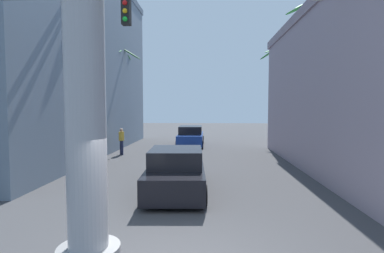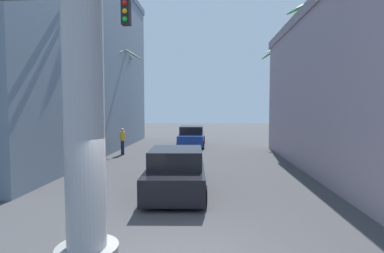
{
  "view_description": "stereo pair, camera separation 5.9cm",
  "coord_description": "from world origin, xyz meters",
  "px_view_note": "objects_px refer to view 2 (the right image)",
  "views": [
    {
      "loc": [
        0.51,
        -5.19,
        3.0
      ],
      "look_at": [
        0.0,
        4.42,
        2.39
      ],
      "focal_mm": 28.0,
      "sensor_mm": 36.0,
      "label": 1
    },
    {
      "loc": [
        0.57,
        -5.18,
        3.0
      ],
      "look_at": [
        0.0,
        4.42,
        2.39
      ],
      "focal_mm": 28.0,
      "sensor_mm": 36.0,
      "label": 2
    }
  ],
  "objects_px": {
    "car_lead": "(177,171)",
    "pedestrian_far_left": "(122,139)",
    "street_lamp": "(366,72)",
    "traffic_light_mast": "(32,60)",
    "palm_tree_mid_right": "(310,57)",
    "car_far": "(192,137)",
    "pedestrian_mid_right": "(323,154)",
    "palm_tree_mid_left": "(77,47)",
    "palm_tree_far_left": "(120,89)",
    "palm_tree_far_right": "(278,87)"
  },
  "relations": [
    {
      "from": "car_lead",
      "to": "pedestrian_far_left",
      "type": "height_order",
      "value": "pedestrian_far_left"
    },
    {
      "from": "street_lamp",
      "to": "traffic_light_mast",
      "type": "xyz_separation_m",
      "value": [
        -10.28,
        -1.86,
        0.2
      ]
    },
    {
      "from": "traffic_light_mast",
      "to": "palm_tree_mid_right",
      "type": "bearing_deg",
      "value": 40.88
    },
    {
      "from": "car_far",
      "to": "pedestrian_mid_right",
      "type": "height_order",
      "value": "pedestrian_mid_right"
    },
    {
      "from": "palm_tree_mid_right",
      "to": "pedestrian_far_left",
      "type": "relative_size",
      "value": 5.45
    },
    {
      "from": "car_far",
      "to": "palm_tree_mid_right",
      "type": "relative_size",
      "value": 0.51
    },
    {
      "from": "traffic_light_mast",
      "to": "palm_tree_mid_left",
      "type": "height_order",
      "value": "palm_tree_mid_left"
    },
    {
      "from": "palm_tree_mid_left",
      "to": "pedestrian_far_left",
      "type": "xyz_separation_m",
      "value": [
        1.24,
        3.57,
        -5.09
      ]
    },
    {
      "from": "palm_tree_far_left",
      "to": "pedestrian_far_left",
      "type": "distance_m",
      "value": 5.37
    },
    {
      "from": "traffic_light_mast",
      "to": "palm_tree_far_left",
      "type": "distance_m",
      "value": 14.19
    },
    {
      "from": "car_far",
      "to": "pedestrian_far_left",
      "type": "xyz_separation_m",
      "value": [
        -4.13,
        -4.62,
        0.25
      ]
    },
    {
      "from": "pedestrian_mid_right",
      "to": "pedestrian_far_left",
      "type": "bearing_deg",
      "value": 153.65
    },
    {
      "from": "palm_tree_mid_left",
      "to": "palm_tree_far_right",
      "type": "bearing_deg",
      "value": 41.03
    },
    {
      "from": "palm_tree_far_left",
      "to": "pedestrian_far_left",
      "type": "relative_size",
      "value": 4.48
    },
    {
      "from": "palm_tree_far_left",
      "to": "palm_tree_mid_right",
      "type": "bearing_deg",
      "value": -20.25
    },
    {
      "from": "traffic_light_mast",
      "to": "street_lamp",
      "type": "bearing_deg",
      "value": 10.23
    },
    {
      "from": "palm_tree_far_right",
      "to": "palm_tree_mid_left",
      "type": "height_order",
      "value": "palm_tree_mid_left"
    },
    {
      "from": "palm_tree_mid_right",
      "to": "palm_tree_mid_left",
      "type": "bearing_deg",
      "value": -167.14
    },
    {
      "from": "car_lead",
      "to": "pedestrian_mid_right",
      "type": "relative_size",
      "value": 3.13
    },
    {
      "from": "street_lamp",
      "to": "car_lead",
      "type": "distance_m",
      "value": 7.22
    },
    {
      "from": "car_far",
      "to": "pedestrian_mid_right",
      "type": "xyz_separation_m",
      "value": [
        6.38,
        -9.83,
        0.22
      ]
    },
    {
      "from": "street_lamp",
      "to": "palm_tree_mid_right",
      "type": "height_order",
      "value": "palm_tree_mid_right"
    },
    {
      "from": "street_lamp",
      "to": "car_lead",
      "type": "bearing_deg",
      "value": 177.17
    },
    {
      "from": "street_lamp",
      "to": "palm_tree_mid_left",
      "type": "relative_size",
      "value": 0.73
    },
    {
      "from": "traffic_light_mast",
      "to": "palm_tree_mid_right",
      "type": "height_order",
      "value": "palm_tree_mid_right"
    },
    {
      "from": "car_far",
      "to": "pedestrian_far_left",
      "type": "bearing_deg",
      "value": -131.82
    },
    {
      "from": "street_lamp",
      "to": "palm_tree_mid_right",
      "type": "bearing_deg",
      "value": 85.41
    },
    {
      "from": "street_lamp",
      "to": "car_far",
      "type": "bearing_deg",
      "value": 116.91
    },
    {
      "from": "traffic_light_mast",
      "to": "palm_tree_mid_right",
      "type": "relative_size",
      "value": 0.68
    },
    {
      "from": "car_far",
      "to": "palm_tree_far_right",
      "type": "relative_size",
      "value": 0.58
    },
    {
      "from": "palm_tree_far_right",
      "to": "traffic_light_mast",
      "type": "bearing_deg",
      "value": -121.99
    },
    {
      "from": "traffic_light_mast",
      "to": "car_lead",
      "type": "relative_size",
      "value": 1.21
    },
    {
      "from": "palm_tree_far_left",
      "to": "pedestrian_far_left",
      "type": "height_order",
      "value": "palm_tree_far_left"
    },
    {
      "from": "palm_tree_mid_left",
      "to": "pedestrian_far_left",
      "type": "height_order",
      "value": "palm_tree_mid_left"
    },
    {
      "from": "palm_tree_far_right",
      "to": "palm_tree_far_left",
      "type": "relative_size",
      "value": 1.07
    },
    {
      "from": "palm_tree_mid_right",
      "to": "pedestrian_mid_right",
      "type": "relative_size",
      "value": 5.56
    },
    {
      "from": "pedestrian_far_left",
      "to": "pedestrian_mid_right",
      "type": "relative_size",
      "value": 1.02
    },
    {
      "from": "street_lamp",
      "to": "palm_tree_mid_left",
      "type": "distance_m",
      "value": 12.96
    },
    {
      "from": "palm_tree_mid_left",
      "to": "palm_tree_mid_right",
      "type": "bearing_deg",
      "value": 12.86
    },
    {
      "from": "car_lead",
      "to": "traffic_light_mast",
      "type": "bearing_deg",
      "value": -151.2
    },
    {
      "from": "car_lead",
      "to": "palm_tree_mid_right",
      "type": "bearing_deg",
      "value": 46.26
    },
    {
      "from": "palm_tree_far_right",
      "to": "car_far",
      "type": "bearing_deg",
      "value": -159.13
    },
    {
      "from": "car_lead",
      "to": "palm_tree_far_right",
      "type": "xyz_separation_m",
      "value": [
        6.99,
        15.33,
        4.02
      ]
    },
    {
      "from": "street_lamp",
      "to": "palm_tree_far_right",
      "type": "relative_size",
      "value": 0.85
    },
    {
      "from": "traffic_light_mast",
      "to": "palm_tree_mid_right",
      "type": "xyz_separation_m",
      "value": [
        10.89,
        9.42,
        1.57
      ]
    },
    {
      "from": "pedestrian_mid_right",
      "to": "palm_tree_mid_left",
      "type": "bearing_deg",
      "value": 172.08
    },
    {
      "from": "car_lead",
      "to": "pedestrian_far_left",
      "type": "relative_size",
      "value": 3.07
    },
    {
      "from": "palm_tree_mid_right",
      "to": "palm_tree_mid_left",
      "type": "height_order",
      "value": "palm_tree_mid_left"
    },
    {
      "from": "traffic_light_mast",
      "to": "pedestrian_far_left",
      "type": "distance_m",
      "value": 10.69
    },
    {
      "from": "traffic_light_mast",
      "to": "car_far",
      "type": "height_order",
      "value": "traffic_light_mast"
    }
  ]
}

